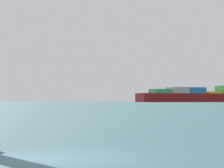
# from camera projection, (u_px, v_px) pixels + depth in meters

# --- Properties ---
(ground_plane) EXTENTS (4000.00, 4000.00, 0.00)m
(ground_plane) POSITION_uv_depth(u_px,v_px,m) (52.00, 157.00, 13.69)
(ground_plane) COLOR #386066
(cargo_ship) EXTENTS (179.08, 135.47, 31.43)m
(cargo_ship) POSITION_uv_depth(u_px,v_px,m) (209.00, 96.00, 656.12)
(cargo_ship) COLOR maroon
(cargo_ship) RESTS_ON ground_plane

